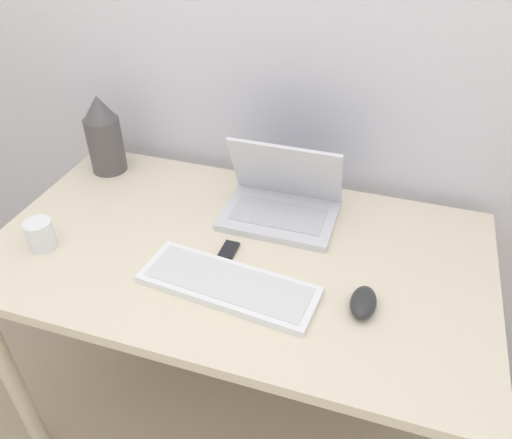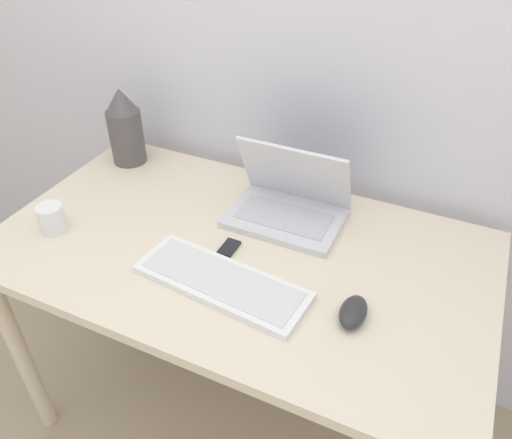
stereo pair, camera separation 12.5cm
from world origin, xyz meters
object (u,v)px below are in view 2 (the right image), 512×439
Objects in this scene: mug at (52,218)px; mouse at (353,312)px; keyboard at (222,282)px; laptop at (289,202)px; mp3_player at (229,248)px; vase at (125,127)px.

mouse is at bearing 2.43° from mug.
keyboard is 5.64× the size of mug.
laptop reaches higher than mp3_player.
mp3_player is at bearing -27.78° from vase.
laptop is 4.77× the size of mp3_player.
mug is at bearing -179.58° from keyboard.
mouse is 1.57× the size of mp3_player.
mug is (-0.52, -0.00, 0.03)m from keyboard.
mug reaches higher than keyboard.
keyboard is at bearing -35.34° from vase.
mug reaches higher than mp3_player.
mug is (-0.56, -0.33, -0.01)m from laptop.
keyboard is 0.52m from mug.
vase is (-0.60, 0.07, 0.07)m from laptop.
keyboard reaches higher than mp3_player.
mp3_player is (-0.05, 0.13, -0.01)m from keyboard.
vase reaches higher than mp3_player.
keyboard is 0.70m from vase.
mouse is at bearing -47.00° from laptop.
laptop is at bearing -6.72° from vase.
mouse reaches higher than keyboard.
laptop is 0.22m from mp3_player.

